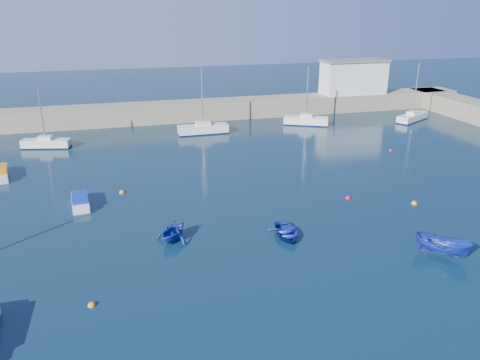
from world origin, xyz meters
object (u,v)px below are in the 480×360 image
object	(u,v)px
harbor_office	(353,78)
sailboat_8	(412,117)
sailboat_6	(203,129)
dinghy_left	(173,231)
motorboat_1	(80,201)
sailboat_7	(306,120)
dinghy_center	(286,233)
dinghy_right	(443,246)
sailboat_5	(46,143)

from	to	relation	value
harbor_office	sailboat_8	bearing A→B (deg)	-63.52
sailboat_6	dinghy_left	size ratio (longest dim) A/B	3.01
motorboat_1	sailboat_6	bearing A→B (deg)	49.68
sailboat_7	sailboat_8	world-z (taller)	sailboat_8
harbor_office	sailboat_7	size ratio (longest dim) A/B	1.22
harbor_office	dinghy_center	distance (m)	47.23
dinghy_left	dinghy_right	xyz separation A→B (m)	(17.09, -6.96, -0.05)
dinghy_left	harbor_office	bearing A→B (deg)	89.19
dinghy_center	dinghy_right	bearing A→B (deg)	-26.17
sailboat_5	dinghy_right	xyz separation A→B (m)	(28.36, -34.30, 0.14)
sailboat_5	sailboat_8	xyz separation A→B (m)	(50.02, 0.59, -0.00)
sailboat_5	dinghy_right	distance (m)	44.51
dinghy_left	sailboat_7	bearing A→B (deg)	93.90
sailboat_7	motorboat_1	size ratio (longest dim) A/B	2.13
harbor_office	sailboat_8	distance (m)	11.66
motorboat_1	sailboat_5	bearing A→B (deg)	98.57
sailboat_5	sailboat_8	size ratio (longest dim) A/B	0.88
sailboat_6	dinghy_right	world-z (taller)	sailboat_6
motorboat_1	dinghy_right	distance (m)	28.22
harbor_office	sailboat_5	world-z (taller)	harbor_office
dinghy_right	motorboat_1	bearing A→B (deg)	104.28
dinghy_center	motorboat_1	bearing A→B (deg)	150.21
motorboat_1	dinghy_center	xyz separation A→B (m)	(14.64, -9.90, -0.09)
sailboat_7	motorboat_1	distance (m)	36.48
harbor_office	dinghy_left	size ratio (longest dim) A/B	3.48
dinghy_center	dinghy_left	world-z (taller)	dinghy_left
sailboat_6	dinghy_right	size ratio (longest dim) A/B	2.36
sailboat_6	dinghy_right	bearing A→B (deg)	-166.50
sailboat_7	dinghy_right	size ratio (longest dim) A/B	2.24
sailboat_5	sailboat_7	size ratio (longest dim) A/B	0.89
motorboat_1	sailboat_8	bearing A→B (deg)	18.35
sailboat_6	dinghy_left	distance (m)	29.93
sailboat_6	dinghy_left	xyz separation A→B (m)	(-7.90, -28.86, 0.11)
sailboat_6	dinghy_right	distance (m)	36.98
sailboat_5	sailboat_6	world-z (taller)	sailboat_6
harbor_office	sailboat_5	bearing A→B (deg)	-167.28
motorboat_1	dinghy_left	xyz separation A→B (m)	(6.65, -8.30, 0.33)
sailboat_5	dinghy_left	world-z (taller)	sailboat_5
motorboat_1	dinghy_center	bearing A→B (deg)	-39.12
sailboat_5	sailboat_6	xyz separation A→B (m)	(19.16, 1.52, 0.07)
sailboat_8	dinghy_left	world-z (taller)	sailboat_8
harbor_office	sailboat_5	xyz separation A→B (m)	(-45.23, -10.21, -4.53)
harbor_office	dinghy_left	world-z (taller)	harbor_office
harbor_office	sailboat_6	size ratio (longest dim) A/B	1.16
sailboat_8	harbor_office	bearing A→B (deg)	-2.88
sailboat_6	sailboat_7	xyz separation A→B (m)	(14.91, 0.94, 0.00)
sailboat_8	dinghy_center	bearing A→B (deg)	104.48
harbor_office	dinghy_left	xyz separation A→B (m)	(-33.96, -37.55, -4.34)
sailboat_6	dinghy_center	distance (m)	30.47
harbor_office	dinghy_right	bearing A→B (deg)	-110.76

